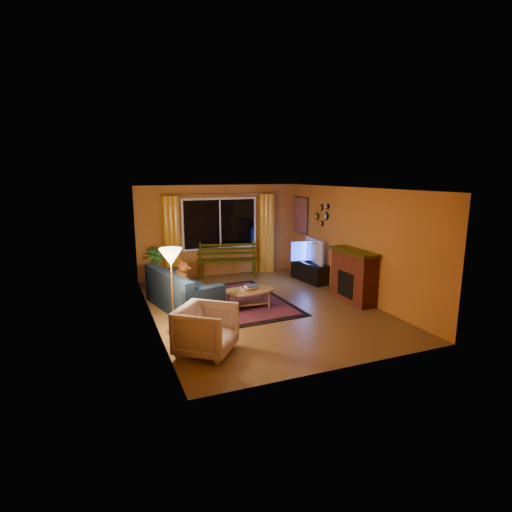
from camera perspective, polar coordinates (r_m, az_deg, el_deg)
name	(u,v)px	position (r m, az deg, el deg)	size (l,w,h in m)	color
floor	(261,307)	(8.62, 0.75, -7.29)	(4.50, 6.00, 0.02)	brown
ceiling	(262,188)	(8.16, 0.80, 9.69)	(4.50, 6.00, 0.02)	white
wall_back	(220,231)	(11.10, -5.24, 3.63)	(4.50, 0.02, 2.50)	#BD722B
wall_left	(150,258)	(7.73, -14.87, -0.23)	(0.02, 6.00, 2.50)	#BD722B
wall_right	(352,242)	(9.39, 13.61, 1.89)	(0.02, 6.00, 2.50)	#BD722B
window	(220,224)	(11.01, -5.16, 4.62)	(2.00, 0.02, 1.30)	black
curtain_rod	(220,194)	(10.90, -5.17, 8.77)	(0.03, 0.03, 3.20)	#BF8C3F
curtain_left	(172,239)	(10.69, -11.97, 2.41)	(0.36, 0.36, 2.24)	orange
curtain_right	(266,233)	(11.46, 1.45, 3.27)	(0.36, 0.36, 2.24)	orange
bench	(228,269)	(10.93, -4.07, -1.84)	(1.63, 0.48, 0.49)	#2E3002
potted_plant	(156,268)	(10.17, -14.07, -1.71)	(0.56, 0.56, 1.00)	#235B1E
sofa	(183,289)	(8.56, -10.38, -4.68)	(0.87, 2.03, 0.82)	#132340
dog	(181,273)	(8.94, -10.72, -2.39)	(0.33, 0.45, 0.49)	#9D5421
armchair	(206,328)	(6.40, -7.12, -10.12)	(0.83, 0.78, 0.85)	#BFAEB5
floor_lamp	(172,291)	(7.19, -11.87, -4.94)	(0.26, 0.26, 1.54)	#BF8C3F
rug	(241,301)	(8.97, -2.21, -6.41)	(1.87, 2.96, 0.02)	maroon
coffee_table	(248,299)	(8.44, -1.09, -6.18)	(1.12, 1.12, 0.41)	#A88652
tv_console	(310,272)	(10.66, 7.69, -2.22)	(0.40, 1.21, 0.51)	black
television	(310,251)	(10.54, 7.77, 0.77)	(1.09, 0.14, 0.63)	black
fireplace	(354,277)	(9.10, 13.77, -2.94)	(0.40, 1.20, 1.10)	maroon
mirror_cluster	(322,213)	(10.37, 9.36, 6.02)	(0.06, 0.60, 0.56)	black
painting	(300,215)	(11.38, 6.37, 5.84)	(0.04, 0.76, 0.96)	#EC5F0A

